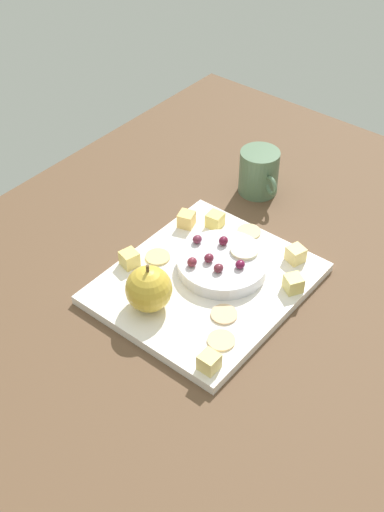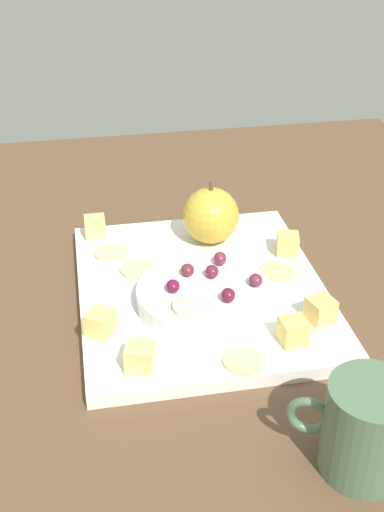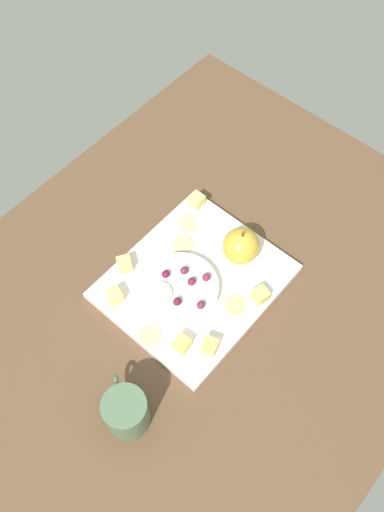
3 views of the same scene
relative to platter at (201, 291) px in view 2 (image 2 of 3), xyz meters
The scene contains 23 objects.
table 5.43cm from the platter, 148.17° to the right, with size 118.79×90.67×3.96cm, color brown.
platter is the anchor object (origin of this frame).
serving_dish 4.51cm from the platter, behind, with size 15.55×15.55×2.32cm, color silver.
apple_whole 11.90cm from the platter, 17.71° to the right, with size 7.55×7.55×7.55cm, color gold.
apple_stem 14.18cm from the platter, 17.71° to the right, with size 0.50×0.50×1.20cm, color brown.
cheese_cube_0 15.12cm from the platter, 127.99° to the right, with size 2.75×2.75×2.75cm, color #F1C367.
cheese_cube_1 16.44cm from the platter, 146.43° to the left, with size 2.75×2.75×2.75cm, color #EACD79.
cheese_cube_2 14.67cm from the platter, 119.67° to the left, with size 2.75×2.75×2.75cm, color #E6D374.
cheese_cube_3 18.89cm from the platter, 39.39° to the left, with size 2.75×2.75×2.75cm, color #E5CD76.
cheese_cube_4 14.67cm from the platter, 148.43° to the right, with size 2.75×2.75×2.75cm, color #F0D566.
cheese_cube_5 13.77cm from the platter, 67.02° to the right, with size 2.75×2.75×2.75cm, color #E7CE6B.
cracker_0 10.05cm from the platter, 84.52° to the right, with size 4.34×4.34×0.40cm, color #D7BE7C.
cracker_1 8.69cm from the platter, 57.49° to the left, with size 4.34×4.34×0.40cm, color #DDB58A.
cracker_2 13.83cm from the platter, 47.83° to the left, with size 4.34×4.34×0.40cm, color #E5C18B.
cracker_3 14.84cm from the platter, behind, with size 4.34×4.34×0.40cm, color #DBC38A.
grape_0 4.38cm from the platter, 117.32° to the left, with size 1.74×1.56×1.42cm, color maroon.
grape_1 4.63cm from the platter, 73.05° to the right, with size 1.74×1.56×1.59cm, color maroon.
grape_2 4.43cm from the platter, 154.42° to the right, with size 1.74×1.56×1.51cm, color maroon.
grape_3 8.08cm from the platter, 129.27° to the right, with size 1.74×1.56×1.42cm, color maroon.
grape_4 6.74cm from the platter, 132.61° to the left, with size 1.74×1.56×1.41cm, color maroon.
grape_5 8.16cm from the platter, 166.48° to the right, with size 1.74×1.56×1.57cm, color maroon.
apple_slice_0 8.71cm from the platter, 163.32° to the left, with size 4.80×4.80×0.60cm, color beige.
cup 29.82cm from the platter, 162.53° to the right, with size 7.78×10.33×9.09cm.
Camera 2 is at (-61.20, 15.56, 50.77)cm, focal length 46.30 mm.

